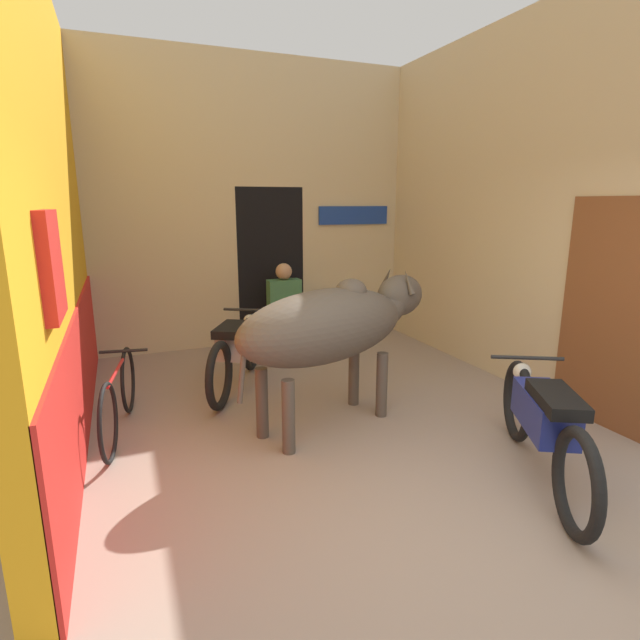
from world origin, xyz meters
The scene contains 10 objects.
ground_plane centered at (0.00, 0.00, 0.00)m, with size 30.00×30.00×0.00m, color gray.
wall_left_shopfront centered at (-2.34, 2.38, 1.94)m, with size 0.25×4.78×4.01m.
wall_back_with_doorway centered at (0.07, 5.02, 1.71)m, with size 4.52×0.93×4.01m.
wall_right_with_door centered at (2.35, 2.34, 1.98)m, with size 0.22×4.78×4.01m.
cow centered at (-0.08, 1.79, 0.97)m, with size 2.27×1.26×1.41m.
motorcycle_near centered at (0.97, 0.30, 0.46)m, with size 1.02×1.83×0.81m.
motorcycle_far centered at (-0.72, 3.06, 0.46)m, with size 1.01×1.75×0.81m.
bicycle centered at (-1.96, 2.30, 0.34)m, with size 0.45×1.65×0.67m.
shopkeeper_seated centered at (0.24, 4.24, 0.64)m, with size 0.46×0.34×1.23m.
plastic_stool centered at (0.56, 4.31, 0.22)m, with size 0.37×0.37×0.41m.
Camera 1 is at (-1.84, -2.26, 2.04)m, focal length 28.00 mm.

